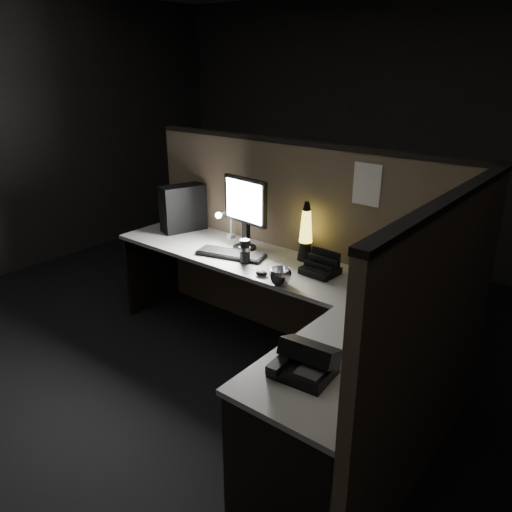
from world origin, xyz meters
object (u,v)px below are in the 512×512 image
Objects in this scene: monitor at (245,206)px; pc_tower at (183,208)px; keyboard at (231,254)px; desk_phone at (305,361)px; lava_lamp at (306,236)px.

pc_tower is at bearing -173.63° from monitor.
pc_tower reaches higher than keyboard.
desk_phone is (1.24, -1.07, -0.26)m from monitor.
monitor is (0.67, -0.01, 0.13)m from pc_tower.
pc_tower is 1.31× the size of desk_phone.
monitor reaches higher than lava_lamp.
desk_phone reaches higher than keyboard.
desk_phone is (0.76, -1.16, -0.12)m from lava_lamp.
pc_tower is at bearing 145.65° from desk_phone.
desk_phone is at bearing -10.66° from pc_tower.
lava_lamp is (0.46, 0.27, 0.16)m from keyboard.
monitor is 0.51m from lava_lamp.
pc_tower is 0.75m from keyboard.
desk_phone is (1.22, -0.88, 0.05)m from keyboard.
lava_lamp is at bearing 17.09° from monitor.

